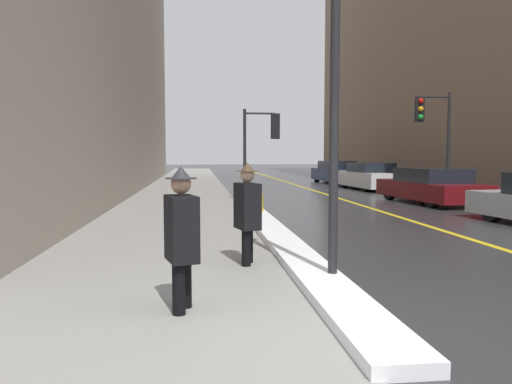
{
  "coord_description": "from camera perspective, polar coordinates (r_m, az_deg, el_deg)",
  "views": [
    {
      "loc": [
        -1.37,
        -4.26,
        1.68
      ],
      "look_at": [
        -0.4,
        4.0,
        1.05
      ],
      "focal_mm": 35.0,
      "sensor_mm": 36.0,
      "label": 1
    }
  ],
  "objects": [
    {
      "name": "parked_car_navy",
      "position": [
        29.58,
        9.14,
        2.22
      ],
      "size": [
        2.02,
        4.4,
        1.3
      ],
      "rotation": [
        0.0,
        0.0,
        1.64
      ],
      "color": "navy",
      "rests_on": "ground"
    },
    {
      "name": "traffic_light_near",
      "position": [
        17.88,
        0.97,
        6.49
      ],
      "size": [
        1.31,
        0.32,
        3.28
      ],
      "rotation": [
        0.0,
        0.0,
        0.02
      ],
      "color": "black",
      "rests_on": "ground"
    },
    {
      "name": "parked_car_maroon",
      "position": [
        18.26,
        19.31,
        0.63
      ],
      "size": [
        2.17,
        4.85,
        1.21
      ],
      "rotation": [
        0.0,
        0.0,
        1.65
      ],
      "color": "#600F14",
      "rests_on": "ground"
    },
    {
      "name": "building_facade_left",
      "position": [
        25.78,
        -20.19,
        18.96
      ],
      "size": [
        6.0,
        36.0,
        16.61
      ],
      "color": "gray",
      "rests_on": "ground"
    },
    {
      "name": "lamp_post",
      "position": [
        6.61,
        9.02,
        15.98
      ],
      "size": [
        0.28,
        0.28,
        5.06
      ],
      "color": "black",
      "rests_on": "ground"
    },
    {
      "name": "sidewalk_slab",
      "position": [
        19.35,
        -8.52,
        -0.69
      ],
      "size": [
        4.0,
        80.0,
        0.01
      ],
      "color": "gray",
      "rests_on": "ground"
    },
    {
      "name": "ground_plane",
      "position": [
        4.78,
        10.83,
        -16.3
      ],
      "size": [
        160.0,
        160.0,
        0.0
      ],
      "primitive_type": "plane",
      "color": "#2D2D30"
    },
    {
      "name": "traffic_light_far",
      "position": [
        19.32,
        19.38,
        7.49
      ],
      "size": [
        1.31,
        0.32,
        3.91
      ],
      "rotation": [
        0.0,
        0.0,
        3.08
      ],
      "color": "black",
      "rests_on": "ground"
    },
    {
      "name": "fire_hydrant",
      "position": [
        13.24,
        0.4,
        -1.46
      ],
      "size": [
        0.2,
        0.2,
        0.7
      ],
      "color": "gold",
      "rests_on": "ground"
    },
    {
      "name": "pedestrian_in_fedora",
      "position": [
        5.33,
        -8.51,
        -4.65
      ],
      "size": [
        0.39,
        0.53,
        1.56
      ],
      "rotation": [
        0.0,
        0.0,
        -1.31
      ],
      "color": "black",
      "rests_on": "ground"
    },
    {
      "name": "road_centre_stripe",
      "position": [
        20.07,
        8.86,
        -0.53
      ],
      "size": [
        0.16,
        80.0,
        0.0
      ],
      "color": "gold",
      "rests_on": "ground"
    },
    {
      "name": "parked_car_white",
      "position": [
        24.54,
        12.83,
        1.71
      ],
      "size": [
        2.01,
        4.52,
        1.28
      ],
      "rotation": [
        0.0,
        0.0,
        1.64
      ],
      "color": "silver",
      "rests_on": "ground"
    },
    {
      "name": "pedestrian_with_shoulder_bag",
      "position": [
        7.54,
        -1.03,
        -2.01
      ],
      "size": [
        0.39,
        0.71,
        1.56
      ],
      "rotation": [
        0.0,
        0.0,
        -1.31
      ],
      "color": "black",
      "rests_on": "ground"
    },
    {
      "name": "snow_bank_curb",
      "position": [
        9.87,
        2.47,
        -5.07
      ],
      "size": [
        0.61,
        12.42,
        0.14
      ],
      "color": "white",
      "rests_on": "ground"
    }
  ]
}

